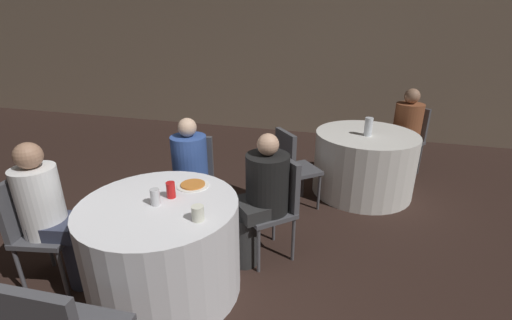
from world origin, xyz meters
The scene contains 18 objects.
ground_plane centered at (0.00, 0.00, 0.00)m, with size 16.00×16.00×0.00m, color black.
wall_back centered at (0.00, 4.65, 1.40)m, with size 16.00×0.06×2.80m.
table_near centered at (-0.12, 0.13, 0.38)m, with size 1.16×1.16×0.76m.
table_far centered at (1.37, 2.30, 0.38)m, with size 1.19×1.19×0.76m.
chair_near_west centered at (-1.09, -0.06, 0.55)m, with size 0.47×0.47×0.91m.
chair_near_north centered at (-0.32, 1.10, 0.55)m, with size 0.47×0.48×0.91m.
chair_near_northeast centered at (0.61, 0.80, 0.55)m, with size 0.57×0.57×0.91m.
chair_far_northeast centered at (1.96, 3.12, 0.55)m, with size 0.56×0.56×0.91m.
chair_far_southwest centered at (0.59, 1.66, 0.55)m, with size 0.56×0.56×0.91m.
person_black_shirt centered at (0.50, 0.70, 0.60)m, with size 0.50×0.49×1.15m.
person_floral_shirt centered at (1.87, 2.99, 0.61)m, with size 0.47×0.50×1.18m.
person_white_shirt centered at (-0.93, -0.03, 0.60)m, with size 0.49×0.35×1.19m.
person_blue_shirt centered at (-0.29, 0.94, 0.59)m, with size 0.38×0.51×1.15m.
pizza_plate_near centered at (0.00, 0.46, 0.77)m, with size 0.26×0.26×0.02m.
soda_can_red centered at (-0.07, 0.24, 0.82)m, with size 0.07×0.07×0.12m.
soda_can_silver centered at (-0.12, 0.11, 0.82)m, with size 0.07×0.07×0.12m.
cup_near centered at (0.26, 0.00, 0.81)m, with size 0.08×0.08×0.10m.
bottle_far centered at (1.37, 2.21, 0.86)m, with size 0.09×0.09×0.21m.
Camera 1 is at (1.15, -1.77, 1.96)m, focal length 24.00 mm.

